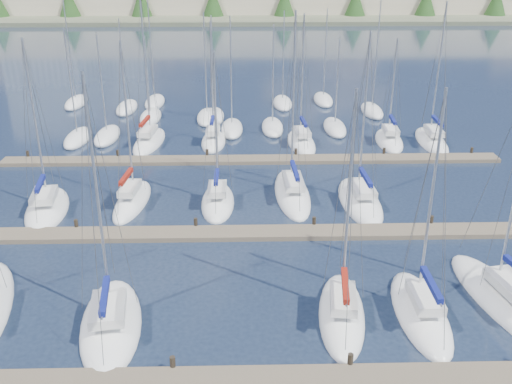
{
  "coord_description": "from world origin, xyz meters",
  "views": [
    {
      "loc": [
        -0.74,
        -17.51,
        17.74
      ],
      "look_at": [
        0.0,
        14.0,
        4.0
      ],
      "focal_mm": 40.0,
      "sensor_mm": 36.0,
      "label": 1
    }
  ],
  "objects_px": {
    "sailboat_f": "(505,301)",
    "sailboat_k": "(292,193)",
    "sailboat_d": "(342,313)",
    "sailboat_o": "(213,141)",
    "sailboat_c": "(111,323)",
    "sailboat_r": "(431,141)",
    "sailboat_e": "(420,312)",
    "sailboat_i": "(132,201)",
    "sailboat_q": "(389,140)",
    "sailboat_l": "(360,201)",
    "sailboat_j": "(218,202)",
    "sailboat_h": "(47,208)",
    "sailboat_n": "(149,141)",
    "sailboat_p": "(301,142)"
  },
  "relations": [
    {
      "from": "sailboat_e",
      "to": "sailboat_i",
      "type": "distance_m",
      "value": 22.61
    },
    {
      "from": "sailboat_o",
      "to": "sailboat_j",
      "type": "height_order",
      "value": "sailboat_o"
    },
    {
      "from": "sailboat_e",
      "to": "sailboat_q",
      "type": "distance_m",
      "value": 28.6
    },
    {
      "from": "sailboat_r",
      "to": "sailboat_o",
      "type": "relative_size",
      "value": 1.14
    },
    {
      "from": "sailboat_o",
      "to": "sailboat_i",
      "type": "bearing_deg",
      "value": -110.09
    },
    {
      "from": "sailboat_l",
      "to": "sailboat_c",
      "type": "bearing_deg",
      "value": -137.86
    },
    {
      "from": "sailboat_h",
      "to": "sailboat_n",
      "type": "height_order",
      "value": "sailboat_n"
    },
    {
      "from": "sailboat_e",
      "to": "sailboat_l",
      "type": "bearing_deg",
      "value": 92.92
    },
    {
      "from": "sailboat_c",
      "to": "sailboat_r",
      "type": "relative_size",
      "value": 0.98
    },
    {
      "from": "sailboat_k",
      "to": "sailboat_n",
      "type": "bearing_deg",
      "value": 133.35
    },
    {
      "from": "sailboat_l",
      "to": "sailboat_j",
      "type": "height_order",
      "value": "sailboat_l"
    },
    {
      "from": "sailboat_h",
      "to": "sailboat_f",
      "type": "height_order",
      "value": "sailboat_f"
    },
    {
      "from": "sailboat_e",
      "to": "sailboat_n",
      "type": "relative_size",
      "value": 0.85
    },
    {
      "from": "sailboat_q",
      "to": "sailboat_j",
      "type": "relative_size",
      "value": 0.89
    },
    {
      "from": "sailboat_h",
      "to": "sailboat_f",
      "type": "relative_size",
      "value": 0.91
    },
    {
      "from": "sailboat_k",
      "to": "sailboat_q",
      "type": "height_order",
      "value": "sailboat_k"
    },
    {
      "from": "sailboat_h",
      "to": "sailboat_o",
      "type": "bearing_deg",
      "value": 44.42
    },
    {
      "from": "sailboat_h",
      "to": "sailboat_n",
      "type": "relative_size",
      "value": 0.87
    },
    {
      "from": "sailboat_o",
      "to": "sailboat_l",
      "type": "bearing_deg",
      "value": -49.69
    },
    {
      "from": "sailboat_c",
      "to": "sailboat_j",
      "type": "height_order",
      "value": "sailboat_c"
    },
    {
      "from": "sailboat_r",
      "to": "sailboat_e",
      "type": "bearing_deg",
      "value": -105.45
    },
    {
      "from": "sailboat_r",
      "to": "sailboat_n",
      "type": "bearing_deg",
      "value": -178.4
    },
    {
      "from": "sailboat_k",
      "to": "sailboat_j",
      "type": "xyz_separation_m",
      "value": [
        -5.67,
        -1.48,
        -0.0
      ]
    },
    {
      "from": "sailboat_r",
      "to": "sailboat_q",
      "type": "bearing_deg",
      "value": 178.3
    },
    {
      "from": "sailboat_j",
      "to": "sailboat_q",
      "type": "bearing_deg",
      "value": 40.93
    },
    {
      "from": "sailboat_r",
      "to": "sailboat_d",
      "type": "bearing_deg",
      "value": -112.72
    },
    {
      "from": "sailboat_d",
      "to": "sailboat_f",
      "type": "bearing_deg",
      "value": 13.07
    },
    {
      "from": "sailboat_k",
      "to": "sailboat_i",
      "type": "height_order",
      "value": "sailboat_k"
    },
    {
      "from": "sailboat_f",
      "to": "sailboat_k",
      "type": "bearing_deg",
      "value": 115.08
    },
    {
      "from": "sailboat_e",
      "to": "sailboat_i",
      "type": "xyz_separation_m",
      "value": [
        -17.44,
        14.39,
        0.01
      ]
    },
    {
      "from": "sailboat_d",
      "to": "sailboat_l",
      "type": "height_order",
      "value": "sailboat_l"
    },
    {
      "from": "sailboat_l",
      "to": "sailboat_j",
      "type": "relative_size",
      "value": 1.1
    },
    {
      "from": "sailboat_c",
      "to": "sailboat_p",
      "type": "bearing_deg",
      "value": 58.36
    },
    {
      "from": "sailboat_d",
      "to": "sailboat_h",
      "type": "bearing_deg",
      "value": 152.55
    },
    {
      "from": "sailboat_c",
      "to": "sailboat_o",
      "type": "height_order",
      "value": "sailboat_c"
    },
    {
      "from": "sailboat_h",
      "to": "sailboat_k",
      "type": "relative_size",
      "value": 0.9
    },
    {
      "from": "sailboat_q",
      "to": "sailboat_j",
      "type": "bearing_deg",
      "value": -134.51
    },
    {
      "from": "sailboat_c",
      "to": "sailboat_k",
      "type": "relative_size",
      "value": 0.94
    },
    {
      "from": "sailboat_o",
      "to": "sailboat_i",
      "type": "relative_size",
      "value": 0.97
    },
    {
      "from": "sailboat_d",
      "to": "sailboat_o",
      "type": "distance_m",
      "value": 29.4
    },
    {
      "from": "sailboat_h",
      "to": "sailboat_j",
      "type": "distance_m",
      "value": 12.35
    },
    {
      "from": "sailboat_h",
      "to": "sailboat_f",
      "type": "bearing_deg",
      "value": -32.15
    },
    {
      "from": "sailboat_f",
      "to": "sailboat_c",
      "type": "xyz_separation_m",
      "value": [
        -20.72,
        -1.48,
        0.0
      ]
    },
    {
      "from": "sailboat_c",
      "to": "sailboat_l",
      "type": "xyz_separation_m",
      "value": [
        15.43,
        14.64,
        -0.0
      ]
    },
    {
      "from": "sailboat_h",
      "to": "sailboat_l",
      "type": "distance_m",
      "value": 22.94
    },
    {
      "from": "sailboat_d",
      "to": "sailboat_r",
      "type": "relative_size",
      "value": 0.91
    },
    {
      "from": "sailboat_c",
      "to": "sailboat_q",
      "type": "bearing_deg",
      "value": 45.8
    },
    {
      "from": "sailboat_o",
      "to": "sailboat_r",
      "type": "bearing_deg",
      "value": -0.02
    },
    {
      "from": "sailboat_n",
      "to": "sailboat_l",
      "type": "distance_m",
      "value": 22.84
    },
    {
      "from": "sailboat_n",
      "to": "sailboat_q",
      "type": "xyz_separation_m",
      "value": [
        23.34,
        -0.24,
        -0.02
      ]
    }
  ]
}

